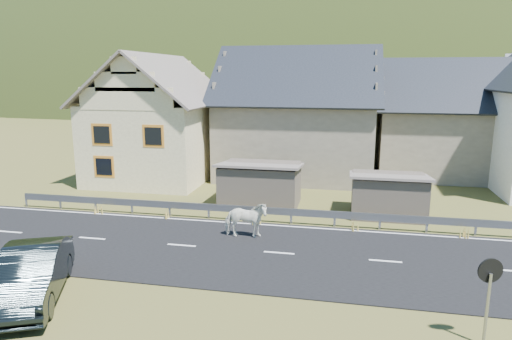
# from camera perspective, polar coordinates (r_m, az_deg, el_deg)

# --- Properties ---
(ground) EXTENTS (160.00, 160.00, 0.00)m
(ground) POSITION_cam_1_polar(r_m,az_deg,el_deg) (18.05, 2.89, -10.42)
(ground) COLOR #4B5021
(ground) RESTS_ON ground
(road) EXTENTS (60.00, 7.00, 0.04)m
(road) POSITION_cam_1_polar(r_m,az_deg,el_deg) (18.04, 2.90, -10.37)
(road) COLOR black
(road) RESTS_ON ground
(lane_markings) EXTENTS (60.00, 6.60, 0.01)m
(lane_markings) POSITION_cam_1_polar(r_m,az_deg,el_deg) (18.03, 2.90, -10.29)
(lane_markings) COLOR silver
(lane_markings) RESTS_ON road
(guardrail) EXTENTS (28.10, 0.09, 0.75)m
(guardrail) POSITION_cam_1_polar(r_m,az_deg,el_deg) (21.29, 4.42, -5.31)
(guardrail) COLOR #93969B
(guardrail) RESTS_ON ground
(shed_left) EXTENTS (4.30, 3.30, 2.40)m
(shed_left) POSITION_cam_1_polar(r_m,az_deg,el_deg) (24.14, 0.56, -1.88)
(shed_left) COLOR #615649
(shed_left) RESTS_ON ground
(shed_right) EXTENTS (3.80, 2.90, 2.20)m
(shed_right) POSITION_cam_1_polar(r_m,az_deg,el_deg) (23.35, 16.20, -3.09)
(shed_right) COLOR #615649
(shed_right) RESTS_ON ground
(house_cream) EXTENTS (7.80, 9.80, 8.30)m
(house_cream) POSITION_cam_1_polar(r_m,az_deg,el_deg) (31.22, -12.12, 7.06)
(house_cream) COLOR #FCEDB8
(house_cream) RESTS_ON ground
(house_stone_a) EXTENTS (10.80, 9.80, 8.90)m
(house_stone_a) POSITION_cam_1_polar(r_m,az_deg,el_deg) (31.78, 5.32, 7.85)
(house_stone_a) COLOR gray
(house_stone_a) RESTS_ON ground
(house_stone_b) EXTENTS (9.80, 8.80, 8.10)m
(house_stone_b) POSITION_cam_1_polar(r_m,az_deg,el_deg) (34.25, 22.68, 6.61)
(house_stone_b) COLOR gray
(house_stone_b) RESTS_ON ground
(mountain) EXTENTS (440.00, 280.00, 260.00)m
(mountain) POSITION_cam_1_polar(r_m,az_deg,el_deg) (198.36, 12.19, 3.86)
(mountain) COLOR #283514
(mountain) RESTS_ON ground
(conifer_patch) EXTENTS (76.00, 50.00, 28.00)m
(conifer_patch) POSITION_cam_1_polar(r_m,az_deg,el_deg) (138.95, -13.14, 11.25)
(conifer_patch) COLOR black
(conifer_patch) RESTS_ON ground
(horse) EXTENTS (0.98, 1.92, 1.57)m
(horse) POSITION_cam_1_polar(r_m,az_deg,el_deg) (19.37, -1.31, -6.23)
(horse) COLOR white
(horse) RESTS_ON road
(car) EXTENTS (3.53, 5.16, 1.61)m
(car) POSITION_cam_1_polar(r_m,az_deg,el_deg) (16.01, -26.29, -11.59)
(car) COLOR black
(car) RESTS_ON ground
(traffic_mirror) EXTENTS (0.64, 0.25, 2.35)m
(traffic_mirror) POSITION_cam_1_polar(r_m,az_deg,el_deg) (13.20, 27.14, -12.35)
(traffic_mirror) COLOR #93969B
(traffic_mirror) RESTS_ON ground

